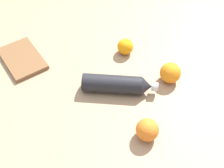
# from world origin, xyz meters

# --- Properties ---
(ground_plane) EXTENTS (2.40, 2.40, 0.00)m
(ground_plane) POSITION_xyz_m (0.00, 0.00, 0.00)
(ground_plane) COLOR #9E7F60
(water_bottle) EXTENTS (0.19, 0.28, 0.07)m
(water_bottle) POSITION_xyz_m (-0.02, -0.04, 0.04)
(water_bottle) COLOR black
(water_bottle) RESTS_ON ground_plane
(orange_0) EXTENTS (0.08, 0.08, 0.08)m
(orange_0) POSITION_xyz_m (-0.05, -0.25, 0.04)
(orange_0) COLOR orange
(orange_0) RESTS_ON ground_plane
(orange_1) EXTENTS (0.08, 0.08, 0.08)m
(orange_1) POSITION_xyz_m (-0.24, -0.05, 0.04)
(orange_1) COLOR orange
(orange_1) RESTS_ON ground_plane
(orange_2) EXTENTS (0.07, 0.07, 0.07)m
(orange_2) POSITION_xyz_m (0.17, -0.16, 0.04)
(orange_2) COLOR orange
(orange_2) RESTS_ON ground_plane
(cutting_board) EXTENTS (0.25, 0.19, 0.02)m
(cutting_board) POSITION_xyz_m (0.30, 0.27, 0.01)
(cutting_board) COLOR brown
(cutting_board) RESTS_ON ground_plane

